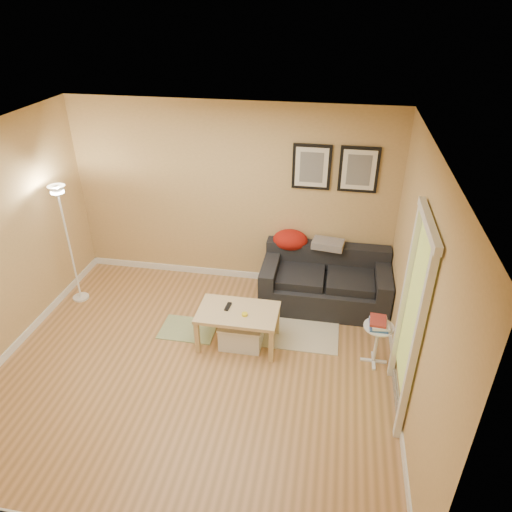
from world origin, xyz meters
name	(u,v)px	position (x,y,z in m)	size (l,w,h in m)	color
floor	(196,366)	(0.00, 0.00, 0.00)	(4.50, 4.50, 0.00)	#B7824E
ceiling	(178,145)	(0.00, 0.00, 2.60)	(4.50, 4.50, 0.00)	white
wall_back	(232,197)	(0.00, 2.00, 1.30)	(4.50, 4.50, 0.00)	tan
wall_front	(96,428)	(0.00, -2.00, 1.30)	(4.50, 4.50, 0.00)	tan
wall_right	(417,292)	(2.25, 0.00, 1.30)	(4.00, 4.00, 0.00)	tan
baseboard_back	(234,273)	(0.00, 1.99, 0.05)	(4.50, 0.02, 0.10)	white
baseboard_left	(20,341)	(-2.24, 0.00, 0.05)	(0.02, 4.00, 0.10)	white
baseboard_right	(396,389)	(2.24, 0.00, 0.05)	(0.02, 4.00, 0.10)	white
sofa	(325,280)	(1.38, 1.53, 0.38)	(1.70, 0.90, 0.75)	black
red_throw	(290,240)	(0.85, 1.87, 0.77)	(0.48, 0.36, 0.28)	#AE2010
plaid_throw	(328,244)	(1.37, 1.81, 0.78)	(0.42, 0.26, 0.10)	tan
framed_print_left	(312,167)	(1.08, 1.98, 1.80)	(0.50, 0.04, 0.60)	black
framed_print_right	(359,170)	(1.68, 1.98, 1.80)	(0.50, 0.04, 0.60)	black
area_rug	(290,328)	(0.98, 0.89, 0.01)	(1.25, 0.85, 0.01)	beige
green_runner	(188,329)	(-0.29, 0.63, 0.01)	(0.70, 0.50, 0.01)	#668C4C
coffee_table	(238,327)	(0.39, 0.50, 0.24)	(0.96, 0.58, 0.48)	tan
remote_control	(228,307)	(0.26, 0.56, 0.49)	(0.05, 0.16, 0.02)	black
tape_roll	(245,314)	(0.49, 0.43, 0.49)	(0.07, 0.07, 0.03)	yellow
storage_bin	(241,334)	(0.44, 0.47, 0.16)	(0.52, 0.38, 0.32)	white
side_table	(376,344)	(2.02, 0.45, 0.26)	(0.34, 0.34, 0.52)	white
book_stack	(379,323)	(2.01, 0.45, 0.57)	(0.20, 0.27, 0.08)	#305391
floor_lamp	(70,248)	(-2.00, 1.05, 0.80)	(0.22, 0.22, 1.69)	white
doorway	(408,325)	(2.20, -0.15, 1.02)	(0.12, 1.01, 2.13)	white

